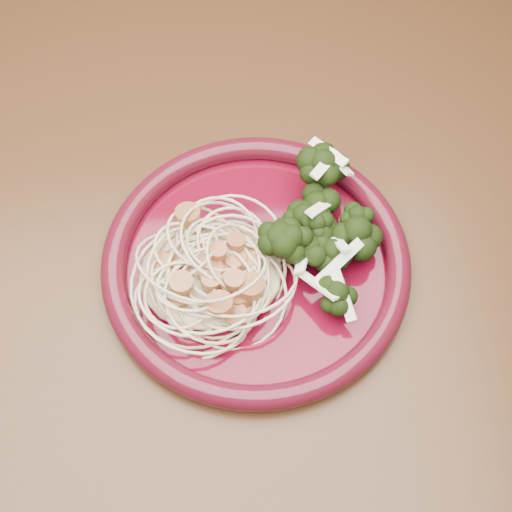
{
  "coord_description": "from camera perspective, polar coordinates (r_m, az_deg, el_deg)",
  "views": [
    {
      "loc": [
        -0.02,
        -0.27,
        1.29
      ],
      "look_at": [
        0.01,
        0.03,
        0.77
      ],
      "focal_mm": 50.0,
      "sensor_mm": 36.0,
      "label": 1
    }
  ],
  "objects": [
    {
      "name": "onion_garnish",
      "position": [
        0.58,
        4.67,
        3.18
      ],
      "size": [
        0.07,
        0.1,
        0.05
      ],
      "primitive_type": null,
      "rotation": [
        0.0,
        0.0,
        0.22
      ],
      "color": "white",
      "rests_on": "broccoli_pile"
    },
    {
      "name": "broccoli_pile",
      "position": [
        0.61,
        4.48,
        1.67
      ],
      "size": [
        0.11,
        0.15,
        0.05
      ],
      "primitive_type": "ellipsoid",
      "rotation": [
        0.0,
        0.0,
        0.22
      ],
      "color": "black",
      "rests_on": "dinner_plate"
    },
    {
      "name": "dining_table",
      "position": [
        0.7,
        -0.72,
        -6.93
      ],
      "size": [
        1.2,
        0.8,
        0.75
      ],
      "color": "#472814",
      "rests_on": "ground"
    },
    {
      "name": "dinner_plate",
      "position": [
        0.61,
        0.0,
        -0.48
      ],
      "size": [
        0.32,
        0.32,
        0.02
      ],
      "rotation": [
        0.0,
        0.0,
        0.22
      ],
      "color": "#4D0514",
      "rests_on": "dining_table"
    },
    {
      "name": "scallop_cluster",
      "position": [
        0.57,
        -3.88,
        0.51
      ],
      "size": [
        0.13,
        0.13,
        0.04
      ],
      "primitive_type": null,
      "rotation": [
        0.0,
        0.0,
        0.22
      ],
      "color": "#A5663B",
      "rests_on": "spaghetti_pile"
    },
    {
      "name": "spaghetti_pile",
      "position": [
        0.6,
        -3.7,
        -1.04
      ],
      "size": [
        0.14,
        0.13,
        0.03
      ],
      "primitive_type": "ellipsoid",
      "rotation": [
        0.0,
        0.0,
        0.22
      ],
      "color": "beige",
      "rests_on": "dinner_plate"
    }
  ]
}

